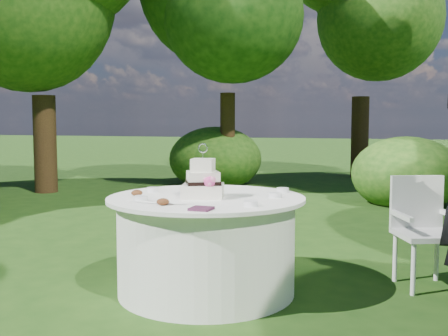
{
  "coord_description": "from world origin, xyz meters",
  "views": [
    {
      "loc": [
        1.52,
        -3.81,
        1.36
      ],
      "look_at": [
        0.15,
        0.0,
        1.0
      ],
      "focal_mm": 42.0,
      "sensor_mm": 36.0,
      "label": 1
    }
  ],
  "objects_px": {
    "napkins": "(201,209)",
    "table": "(206,244)",
    "chair": "(422,223)",
    "cake": "(203,183)"
  },
  "relations": [
    {
      "from": "napkins",
      "to": "table",
      "type": "distance_m",
      "value": 0.75
    },
    {
      "from": "napkins",
      "to": "chair",
      "type": "relative_size",
      "value": 0.15
    },
    {
      "from": "napkins",
      "to": "table",
      "type": "relative_size",
      "value": 0.09
    },
    {
      "from": "table",
      "to": "chair",
      "type": "relative_size",
      "value": 1.72
    },
    {
      "from": "cake",
      "to": "chair",
      "type": "relative_size",
      "value": 0.47
    },
    {
      "from": "napkins",
      "to": "cake",
      "type": "relative_size",
      "value": 0.33
    },
    {
      "from": "table",
      "to": "napkins",
      "type": "bearing_deg",
      "value": -71.19
    },
    {
      "from": "chair",
      "to": "napkins",
      "type": "bearing_deg",
      "value": -135.57
    },
    {
      "from": "table",
      "to": "chair",
      "type": "xyz_separation_m",
      "value": [
        1.62,
        0.78,
        0.13
      ]
    },
    {
      "from": "cake",
      "to": "table",
      "type": "bearing_deg",
      "value": 83.74
    }
  ]
}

